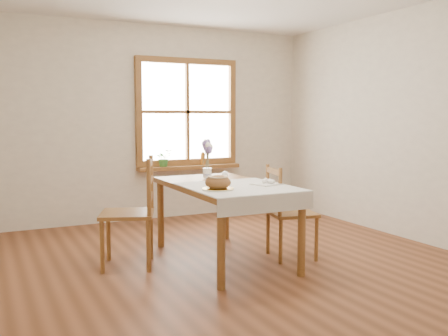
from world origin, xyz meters
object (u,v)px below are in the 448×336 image
Objects in this scene: chair_left at (127,212)px; bread_plate at (218,189)px; chair_right at (292,212)px; flower_vase at (207,174)px; dining_table at (224,192)px.

chair_left is 0.93m from bread_plate.
bread_plate is at bearing 113.76° from chair_right.
chair_right reaches higher than flower_vase.
chair_right is (1.53, -0.44, -0.05)m from chair_left.
chair_right reaches higher than bread_plate.
chair_right is 0.96m from flower_vase.
flower_vase is at bearing 87.68° from dining_table.
chair_left is at bearing 135.74° from bread_plate.
chair_right is at bearing 94.96° from chair_left.
bread_plate is at bearing -122.58° from dining_table.
flower_vase is at bearing 71.75° from bread_plate.
flower_vase reaches higher than bread_plate.
flower_vase reaches higher than dining_table.
dining_table is at bearing 57.42° from bread_plate.
dining_table is 0.45m from flower_vase.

